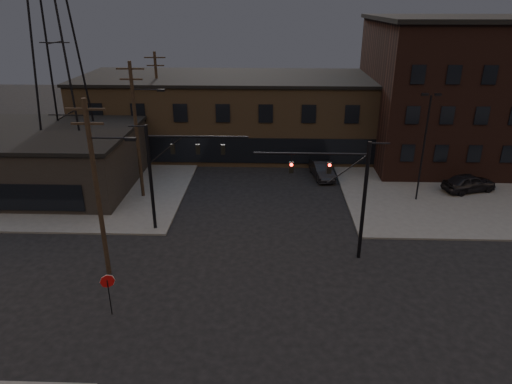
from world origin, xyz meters
TOP-DOWN VIEW (x-y plane):
  - ground at (0.00, 0.00)m, footprint 140.00×140.00m
  - sidewalk_ne at (22.00, 22.00)m, footprint 30.00×30.00m
  - sidewalk_nw at (-22.00, 22.00)m, footprint 30.00×30.00m
  - building_row at (0.00, 28.00)m, footprint 40.00×12.00m
  - building_right at (22.00, 26.00)m, footprint 22.00×16.00m
  - building_left at (-20.00, 16.00)m, footprint 16.00×12.00m
  - traffic_signal_near at (5.36, 4.50)m, footprint 7.12×0.24m
  - traffic_signal_far at (-6.72, 8.00)m, footprint 7.12×0.24m
  - stop_sign at (-8.00, -1.99)m, footprint 0.72×0.33m
  - utility_pole_near at (-9.43, 2.00)m, footprint 3.70×0.28m
  - utility_pole_mid at (-10.44, 14.00)m, footprint 3.70×0.28m
  - utility_pole_far at (-11.50, 26.00)m, footprint 2.20×0.28m
  - transmission_tower at (-18.00, 18.00)m, footprint 7.00×7.00m
  - lot_light_a at (13.00, 14.00)m, footprint 1.50×0.28m
  - lot_light_b at (19.00, 19.00)m, footprint 1.50×0.28m
  - parked_car_lot_a at (18.10, 15.97)m, footprint 5.10×3.29m
  - parked_car_lot_b at (17.03, 24.15)m, footprint 5.29×3.52m
  - car_crossing at (5.50, 19.32)m, footprint 2.28×4.84m

SIDE VIEW (x-z plane):
  - ground at x=0.00m, z-range 0.00..0.00m
  - sidewalk_ne at x=22.00m, z-range 0.00..0.15m
  - sidewalk_nw at x=-22.00m, z-range 0.00..0.15m
  - car_crossing at x=5.50m, z-range 0.00..1.53m
  - parked_car_lot_b at x=17.03m, z-range 0.15..1.57m
  - parked_car_lot_a at x=18.10m, z-range 0.15..1.77m
  - stop_sign at x=-8.00m, z-range 0.60..3.08m
  - building_left at x=-20.00m, z-range 0.00..5.00m
  - building_row at x=0.00m, z-range 0.00..8.00m
  - traffic_signal_near at x=5.36m, z-range 0.93..8.93m
  - traffic_signal_far at x=-6.72m, z-range 1.01..9.01m
  - lot_light_a at x=13.00m, z-range 0.94..10.08m
  - lot_light_b at x=19.00m, z-range 0.94..10.08m
  - utility_pole_far at x=-11.50m, z-range 0.28..11.28m
  - utility_pole_near at x=-9.43m, z-range 0.37..11.37m
  - utility_pole_mid at x=-10.44m, z-range 0.38..11.88m
  - building_right at x=22.00m, z-range 0.00..14.00m
  - transmission_tower at x=-18.00m, z-range 0.00..25.00m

